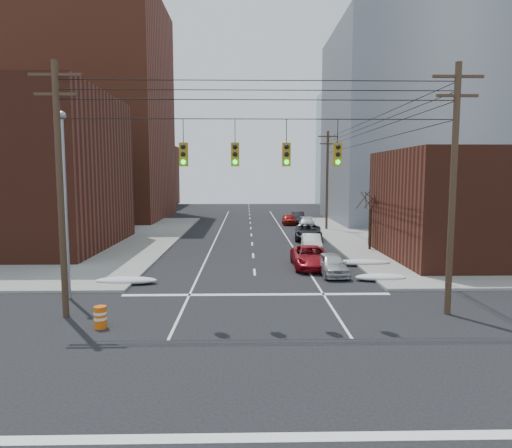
{
  "coord_description": "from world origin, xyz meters",
  "views": [
    {
      "loc": [
        -0.53,
        -16.74,
        6.26
      ],
      "look_at": [
        0.11,
        13.07,
        3.0
      ],
      "focal_mm": 32.0,
      "sensor_mm": 36.0,
      "label": 1
    }
  ],
  "objects_px": {
    "parked_car_c": "(308,232)",
    "parked_car_f": "(298,217)",
    "parked_car_a": "(332,264)",
    "lot_car_a": "(70,246)",
    "lot_car_c": "(5,241)",
    "lot_car_d": "(88,230)",
    "parked_car_d": "(307,223)",
    "red_pickup": "(311,257)",
    "lot_car_b": "(97,233)",
    "parked_car_b": "(311,243)",
    "construction_barrel": "(100,317)",
    "parked_car_e": "(289,219)"
  },
  "relations": [
    {
      "from": "parked_car_d",
      "to": "parked_car_b",
      "type": "bearing_deg",
      "value": -89.08
    },
    {
      "from": "lot_car_d",
      "to": "construction_barrel",
      "type": "height_order",
      "value": "lot_car_d"
    },
    {
      "from": "parked_car_b",
      "to": "construction_barrel",
      "type": "relative_size",
      "value": 4.58
    },
    {
      "from": "red_pickup",
      "to": "lot_car_c",
      "type": "bearing_deg",
      "value": 164.91
    },
    {
      "from": "red_pickup",
      "to": "lot_car_a",
      "type": "height_order",
      "value": "red_pickup"
    },
    {
      "from": "parked_car_c",
      "to": "lot_car_c",
      "type": "xyz_separation_m",
      "value": [
        -25.35,
        -6.63,
        0.14
      ]
    },
    {
      "from": "red_pickup",
      "to": "parked_car_d",
      "type": "distance_m",
      "value": 21.78
    },
    {
      "from": "parked_car_d",
      "to": "lot_car_a",
      "type": "bearing_deg",
      "value": -133.63
    },
    {
      "from": "lot_car_a",
      "to": "lot_car_c",
      "type": "relative_size",
      "value": 0.75
    },
    {
      "from": "parked_car_b",
      "to": "lot_car_a",
      "type": "relative_size",
      "value": 1.08
    },
    {
      "from": "parked_car_a",
      "to": "parked_car_c",
      "type": "height_order",
      "value": "parked_car_c"
    },
    {
      "from": "red_pickup",
      "to": "parked_car_b",
      "type": "relative_size",
      "value": 1.25
    },
    {
      "from": "parked_car_a",
      "to": "construction_barrel",
      "type": "xyz_separation_m",
      "value": [
        -11.3,
        -9.64,
        -0.22
      ]
    },
    {
      "from": "lot_car_b",
      "to": "lot_car_c",
      "type": "distance_m",
      "value": 8.0
    },
    {
      "from": "construction_barrel",
      "to": "lot_car_c",
      "type": "bearing_deg",
      "value": 126.06
    },
    {
      "from": "lot_car_a",
      "to": "lot_car_b",
      "type": "distance_m",
      "value": 7.54
    },
    {
      "from": "parked_car_d",
      "to": "lot_car_d",
      "type": "xyz_separation_m",
      "value": [
        -22.49,
        -7.04,
        0.18
      ]
    },
    {
      "from": "parked_car_c",
      "to": "lot_car_a",
      "type": "height_order",
      "value": "parked_car_c"
    },
    {
      "from": "parked_car_a",
      "to": "lot_car_b",
      "type": "bearing_deg",
      "value": 140.01
    },
    {
      "from": "parked_car_a",
      "to": "construction_barrel",
      "type": "distance_m",
      "value": 14.86
    },
    {
      "from": "parked_car_e",
      "to": "lot_car_a",
      "type": "distance_m",
      "value": 28.75
    },
    {
      "from": "lot_car_b",
      "to": "lot_car_d",
      "type": "distance_m",
      "value": 2.78
    },
    {
      "from": "parked_car_d",
      "to": "parked_car_c",
      "type": "bearing_deg",
      "value": -89.51
    },
    {
      "from": "parked_car_d",
      "to": "parked_car_e",
      "type": "distance_m",
      "value": 5.13
    },
    {
      "from": "parked_car_c",
      "to": "parked_car_e",
      "type": "xyz_separation_m",
      "value": [
        -0.63,
        13.36,
        -0.07
      ]
    },
    {
      "from": "parked_car_c",
      "to": "parked_car_e",
      "type": "height_order",
      "value": "parked_car_c"
    },
    {
      "from": "parked_car_f",
      "to": "lot_car_d",
      "type": "distance_m",
      "value": 26.18
    },
    {
      "from": "parked_car_c",
      "to": "parked_car_f",
      "type": "relative_size",
      "value": 1.22
    },
    {
      "from": "parked_car_f",
      "to": "lot_car_d",
      "type": "relative_size",
      "value": 1.1
    },
    {
      "from": "parked_car_b",
      "to": "lot_car_d",
      "type": "height_order",
      "value": "lot_car_d"
    },
    {
      "from": "parked_car_d",
      "to": "parked_car_e",
      "type": "relative_size",
      "value": 1.13
    },
    {
      "from": "lot_car_b",
      "to": "parked_car_d",
      "type": "bearing_deg",
      "value": -42.74
    },
    {
      "from": "parked_car_f",
      "to": "construction_barrel",
      "type": "distance_m",
      "value": 42.24
    },
    {
      "from": "parked_car_b",
      "to": "parked_car_a",
      "type": "bearing_deg",
      "value": -86.75
    },
    {
      "from": "parked_car_a",
      "to": "lot_car_d",
      "type": "distance_m",
      "value": 26.85
    },
    {
      "from": "parked_car_f",
      "to": "construction_barrel",
      "type": "xyz_separation_m",
      "value": [
        -12.65,
        -40.3,
        -0.26
      ]
    },
    {
      "from": "lot_car_b",
      "to": "parked_car_f",
      "type": "bearing_deg",
      "value": -28.82
    },
    {
      "from": "parked_car_f",
      "to": "lot_car_a",
      "type": "relative_size",
      "value": 1.16
    },
    {
      "from": "lot_car_c",
      "to": "red_pickup",
      "type": "bearing_deg",
      "value": -98.67
    },
    {
      "from": "lot_car_c",
      "to": "lot_car_d",
      "type": "height_order",
      "value": "lot_car_c"
    },
    {
      "from": "parked_car_d",
      "to": "lot_car_d",
      "type": "relative_size",
      "value": 1.11
    },
    {
      "from": "red_pickup",
      "to": "parked_car_b",
      "type": "bearing_deg",
      "value": 81.68
    },
    {
      "from": "red_pickup",
      "to": "parked_car_f",
      "type": "height_order",
      "value": "parked_car_f"
    },
    {
      "from": "parked_car_a",
      "to": "lot_car_c",
      "type": "relative_size",
      "value": 0.79
    },
    {
      "from": "parked_car_d",
      "to": "parked_car_e",
      "type": "xyz_separation_m",
      "value": [
        -1.6,
        4.87,
        0.03
      ]
    },
    {
      "from": "parked_car_f",
      "to": "lot_car_d",
      "type": "height_order",
      "value": "lot_car_d"
    },
    {
      "from": "parked_car_b",
      "to": "parked_car_d",
      "type": "height_order",
      "value": "parked_car_b"
    },
    {
      "from": "parked_car_b",
      "to": "construction_barrel",
      "type": "bearing_deg",
      "value": -118.15
    },
    {
      "from": "parked_car_a",
      "to": "lot_car_a",
      "type": "distance_m",
      "value": 20.17
    },
    {
      "from": "red_pickup",
      "to": "construction_barrel",
      "type": "xyz_separation_m",
      "value": [
        -10.3,
        -11.91,
        -0.25
      ]
    }
  ]
}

